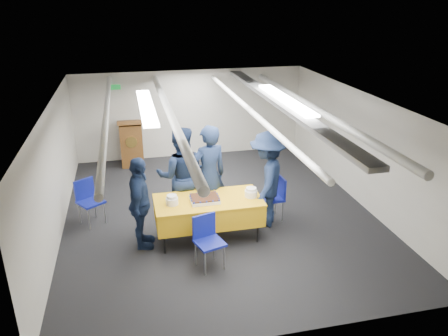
{
  "coord_description": "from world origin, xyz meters",
  "views": [
    {
      "loc": [
        -1.64,
        -7.67,
        4.15
      ],
      "look_at": [
        0.06,
        -0.2,
        1.05
      ],
      "focal_mm": 35.0,
      "sensor_mm": 36.0,
      "label": 1
    }
  ],
  "objects_px": {
    "chair_left": "(88,197)",
    "sailor_a": "(209,176)",
    "podium": "(131,143)",
    "chair_near": "(207,236)",
    "chair_right": "(276,194)",
    "sheet_cake": "(205,199)",
    "sailor_c": "(140,204)",
    "sailor_b": "(181,176)",
    "serving_table": "(208,210)",
    "sailor_d": "(267,179)"
  },
  "relations": [
    {
      "from": "chair_right",
      "to": "sailor_a",
      "type": "bearing_deg",
      "value": 175.55
    },
    {
      "from": "serving_table",
      "to": "sailor_c",
      "type": "height_order",
      "value": "sailor_c"
    },
    {
      "from": "chair_left",
      "to": "sailor_a",
      "type": "distance_m",
      "value": 2.35
    },
    {
      "from": "chair_near",
      "to": "chair_right",
      "type": "relative_size",
      "value": 1.0
    },
    {
      "from": "sheet_cake",
      "to": "sailor_a",
      "type": "bearing_deg",
      "value": 72.38
    },
    {
      "from": "sailor_c",
      "to": "sailor_d",
      "type": "xyz_separation_m",
      "value": [
        2.34,
        0.3,
        0.09
      ]
    },
    {
      "from": "chair_near",
      "to": "chair_right",
      "type": "bearing_deg",
      "value": 38.3
    },
    {
      "from": "chair_right",
      "to": "sheet_cake",
      "type": "bearing_deg",
      "value": -161.84
    },
    {
      "from": "chair_left",
      "to": "sailor_d",
      "type": "bearing_deg",
      "value": -13.81
    },
    {
      "from": "chair_right",
      "to": "sailor_b",
      "type": "height_order",
      "value": "sailor_b"
    },
    {
      "from": "serving_table",
      "to": "chair_left",
      "type": "distance_m",
      "value": 2.39
    },
    {
      "from": "chair_near",
      "to": "sailor_d",
      "type": "distance_m",
      "value": 1.78
    },
    {
      "from": "chair_right",
      "to": "chair_near",
      "type": "bearing_deg",
      "value": -141.7
    },
    {
      "from": "sailor_b",
      "to": "podium",
      "type": "bearing_deg",
      "value": -67.76
    },
    {
      "from": "serving_table",
      "to": "chair_left",
      "type": "xyz_separation_m",
      "value": [
        -2.12,
        1.09,
        -0.03
      ]
    },
    {
      "from": "chair_left",
      "to": "sailor_a",
      "type": "relative_size",
      "value": 0.44
    },
    {
      "from": "podium",
      "to": "chair_near",
      "type": "distance_m",
      "value": 4.88
    },
    {
      "from": "serving_table",
      "to": "chair_near",
      "type": "distance_m",
      "value": 0.84
    },
    {
      "from": "podium",
      "to": "chair_near",
      "type": "relative_size",
      "value": 1.44
    },
    {
      "from": "serving_table",
      "to": "podium",
      "type": "bearing_deg",
      "value": 107.17
    },
    {
      "from": "serving_table",
      "to": "sailor_a",
      "type": "xyz_separation_m",
      "value": [
        0.12,
        0.54,
        0.42
      ]
    },
    {
      "from": "chair_right",
      "to": "sailor_d",
      "type": "xyz_separation_m",
      "value": [
        -0.24,
        -0.15,
        0.39
      ]
    },
    {
      "from": "chair_right",
      "to": "sailor_c",
      "type": "xyz_separation_m",
      "value": [
        -2.59,
        -0.45,
        0.29
      ]
    },
    {
      "from": "sheet_cake",
      "to": "chair_right",
      "type": "bearing_deg",
      "value": 18.16
    },
    {
      "from": "serving_table",
      "to": "sailor_d",
      "type": "xyz_separation_m",
      "value": [
        1.17,
        0.28,
        0.36
      ]
    },
    {
      "from": "serving_table",
      "to": "sailor_b",
      "type": "height_order",
      "value": "sailor_b"
    },
    {
      "from": "serving_table",
      "to": "chair_left",
      "type": "bearing_deg",
      "value": 152.75
    },
    {
      "from": "serving_table",
      "to": "sailor_a",
      "type": "bearing_deg",
      "value": 77.81
    },
    {
      "from": "chair_right",
      "to": "sailor_a",
      "type": "height_order",
      "value": "sailor_a"
    },
    {
      "from": "chair_right",
      "to": "chair_left",
      "type": "distance_m",
      "value": 3.59
    },
    {
      "from": "sheet_cake",
      "to": "chair_near",
      "type": "relative_size",
      "value": 0.59
    },
    {
      "from": "sailor_c",
      "to": "sailor_d",
      "type": "bearing_deg",
      "value": -75.01
    },
    {
      "from": "chair_left",
      "to": "sheet_cake",
      "type": "bearing_deg",
      "value": -29.07
    },
    {
      "from": "serving_table",
      "to": "sailor_d",
      "type": "distance_m",
      "value": 1.26
    },
    {
      "from": "sheet_cake",
      "to": "sailor_a",
      "type": "xyz_separation_m",
      "value": [
        0.19,
        0.59,
        0.17
      ]
    },
    {
      "from": "sailor_c",
      "to": "sailor_d",
      "type": "height_order",
      "value": "sailor_d"
    },
    {
      "from": "sailor_b",
      "to": "sailor_c",
      "type": "height_order",
      "value": "sailor_b"
    },
    {
      "from": "chair_left",
      "to": "sailor_d",
      "type": "relative_size",
      "value": 0.47
    },
    {
      "from": "sailor_c",
      "to": "sailor_b",
      "type": "bearing_deg",
      "value": -38.8
    },
    {
      "from": "chair_left",
      "to": "sailor_b",
      "type": "height_order",
      "value": "sailor_b"
    },
    {
      "from": "sailor_b",
      "to": "sailor_a",
      "type": "bearing_deg",
      "value": 165.28
    },
    {
      "from": "chair_near",
      "to": "chair_left",
      "type": "relative_size",
      "value": 1.0
    },
    {
      "from": "chair_right",
      "to": "serving_table",
      "type": "bearing_deg",
      "value": -162.75
    },
    {
      "from": "sheet_cake",
      "to": "sailor_b",
      "type": "height_order",
      "value": "sailor_b"
    },
    {
      "from": "serving_table",
      "to": "sailor_a",
      "type": "distance_m",
      "value": 0.69
    },
    {
      "from": "sailor_d",
      "to": "sailor_a",
      "type": "bearing_deg",
      "value": -75.0
    },
    {
      "from": "chair_near",
      "to": "sailor_d",
      "type": "xyz_separation_m",
      "value": [
        1.35,
        1.1,
        0.39
      ]
    },
    {
      "from": "chair_left",
      "to": "serving_table",
      "type": "bearing_deg",
      "value": -27.25
    },
    {
      "from": "chair_near",
      "to": "sailor_b",
      "type": "distance_m",
      "value": 1.63
    },
    {
      "from": "sheet_cake",
      "to": "sailor_d",
      "type": "xyz_separation_m",
      "value": [
        1.24,
        0.33,
        0.11
      ]
    }
  ]
}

